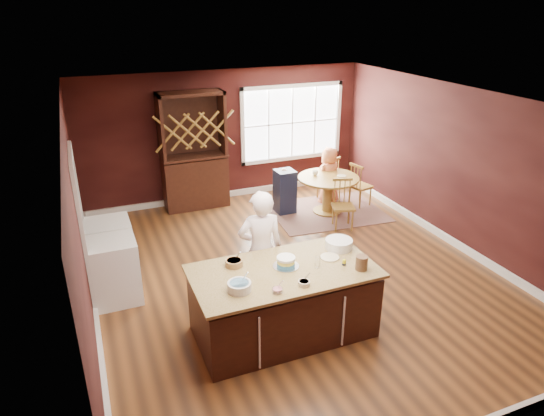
{
  "coord_description": "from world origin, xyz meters",
  "views": [
    {
      "loc": [
        -2.81,
        -6.0,
        3.95
      ],
      "look_at": [
        -0.27,
        0.25,
        1.05
      ],
      "focal_mm": 32.0,
      "sensor_mm": 36.0,
      "label": 1
    }
  ],
  "objects_px": {
    "layer_cake": "(286,262)",
    "chair_south": "(343,205)",
    "baker": "(261,250)",
    "dryer": "(111,250)",
    "toddler": "(286,173)",
    "hutch": "(194,151)",
    "kitchen_island": "(283,303)",
    "washer": "(115,271)",
    "dining_table": "(328,187)",
    "chair_east": "(361,184)",
    "seated_woman": "(329,176)",
    "high_chair": "(285,191)",
    "chair_north": "(328,177)"
  },
  "relations": [
    {
      "from": "layer_cake",
      "to": "washer",
      "type": "xyz_separation_m",
      "value": [
        -1.95,
        1.52,
        -0.52
      ]
    },
    {
      "from": "kitchen_island",
      "to": "layer_cake",
      "type": "height_order",
      "value": "layer_cake"
    },
    {
      "from": "kitchen_island",
      "to": "high_chair",
      "type": "height_order",
      "value": "kitchen_island"
    },
    {
      "from": "layer_cake",
      "to": "chair_east",
      "type": "height_order",
      "value": "layer_cake"
    },
    {
      "from": "washer",
      "to": "dryer",
      "type": "distance_m",
      "value": 0.64
    },
    {
      "from": "hutch",
      "to": "toddler",
      "type": "bearing_deg",
      "value": -30.8
    },
    {
      "from": "layer_cake",
      "to": "chair_east",
      "type": "distance_m",
      "value": 4.49
    },
    {
      "from": "toddler",
      "to": "washer",
      "type": "bearing_deg",
      "value": -150.43
    },
    {
      "from": "chair_south",
      "to": "hutch",
      "type": "relative_size",
      "value": 0.4
    },
    {
      "from": "seated_woman",
      "to": "toddler",
      "type": "height_order",
      "value": "seated_woman"
    },
    {
      "from": "chair_south",
      "to": "chair_north",
      "type": "height_order",
      "value": "chair_south"
    },
    {
      "from": "chair_north",
      "to": "washer",
      "type": "height_order",
      "value": "chair_north"
    },
    {
      "from": "kitchen_island",
      "to": "chair_north",
      "type": "height_order",
      "value": "chair_north"
    },
    {
      "from": "kitchen_island",
      "to": "chair_north",
      "type": "xyz_separation_m",
      "value": [
        2.72,
        3.91,
        0.03
      ]
    },
    {
      "from": "dining_table",
      "to": "seated_woman",
      "type": "relative_size",
      "value": 1.0
    },
    {
      "from": "chair_east",
      "to": "toddler",
      "type": "distance_m",
      "value": 1.62
    },
    {
      "from": "chair_north",
      "to": "baker",
      "type": "bearing_deg",
      "value": 17.17
    },
    {
      "from": "baker",
      "to": "toddler",
      "type": "xyz_separation_m",
      "value": [
        1.63,
        2.85,
        -0.04
      ]
    },
    {
      "from": "dining_table",
      "to": "baker",
      "type": "relative_size",
      "value": 0.71
    },
    {
      "from": "kitchen_island",
      "to": "chair_east",
      "type": "height_order",
      "value": "chair_east"
    },
    {
      "from": "kitchen_island",
      "to": "baker",
      "type": "height_order",
      "value": "baker"
    },
    {
      "from": "kitchen_island",
      "to": "toddler",
      "type": "height_order",
      "value": "toddler"
    },
    {
      "from": "dining_table",
      "to": "layer_cake",
      "type": "distance_m",
      "value": 3.92
    },
    {
      "from": "toddler",
      "to": "hutch",
      "type": "bearing_deg",
      "value": 149.2
    },
    {
      "from": "seated_woman",
      "to": "kitchen_island",
      "type": "bearing_deg",
      "value": 36.72
    },
    {
      "from": "washer",
      "to": "toddler",
      "type": "bearing_deg",
      "value": 29.57
    },
    {
      "from": "chair_north",
      "to": "high_chair",
      "type": "bearing_deg",
      "value": -14.7
    },
    {
      "from": "seated_woman",
      "to": "hutch",
      "type": "bearing_deg",
      "value": -36.39
    },
    {
      "from": "baker",
      "to": "seated_woman",
      "type": "bearing_deg",
      "value": -123.8
    },
    {
      "from": "dining_table",
      "to": "washer",
      "type": "height_order",
      "value": "washer"
    },
    {
      "from": "chair_south",
      "to": "toddler",
      "type": "bearing_deg",
      "value": 138.73
    },
    {
      "from": "hutch",
      "to": "dryer",
      "type": "xyz_separation_m",
      "value": [
        -1.88,
        -2.3,
        -0.71
      ]
    },
    {
      "from": "kitchen_island",
      "to": "chair_south",
      "type": "height_order",
      "value": "chair_south"
    },
    {
      "from": "layer_cake",
      "to": "chair_south",
      "type": "bearing_deg",
      "value": 47.18
    },
    {
      "from": "kitchen_island",
      "to": "washer",
      "type": "bearing_deg",
      "value": 140.11
    },
    {
      "from": "baker",
      "to": "layer_cake",
      "type": "xyz_separation_m",
      "value": [
        0.09,
        -0.64,
        0.14
      ]
    },
    {
      "from": "high_chair",
      "to": "hutch",
      "type": "distance_m",
      "value": 1.98
    },
    {
      "from": "layer_cake",
      "to": "high_chair",
      "type": "xyz_separation_m",
      "value": [
        1.5,
        3.48,
        -0.53
      ]
    },
    {
      "from": "baker",
      "to": "dryer",
      "type": "relative_size",
      "value": 1.81
    },
    {
      "from": "high_chair",
      "to": "chair_north",
      "type": "bearing_deg",
      "value": 16.04
    },
    {
      "from": "chair_east",
      "to": "seated_woman",
      "type": "xyz_separation_m",
      "value": [
        -0.56,
        0.36,
        0.14
      ]
    },
    {
      "from": "seated_woman",
      "to": "hutch",
      "type": "xyz_separation_m",
      "value": [
        -2.61,
        0.88,
        0.57
      ]
    },
    {
      "from": "chair_south",
      "to": "toddler",
      "type": "distance_m",
      "value": 1.34
    },
    {
      "from": "dining_table",
      "to": "toddler",
      "type": "height_order",
      "value": "toddler"
    },
    {
      "from": "baker",
      "to": "chair_east",
      "type": "distance_m",
      "value": 4.11
    },
    {
      "from": "kitchen_island",
      "to": "high_chair",
      "type": "xyz_separation_m",
      "value": [
        1.56,
        3.55,
        0.02
      ]
    },
    {
      "from": "dining_table",
      "to": "layer_cake",
      "type": "height_order",
      "value": "layer_cake"
    },
    {
      "from": "high_chair",
      "to": "dryer",
      "type": "distance_m",
      "value": 3.7
    },
    {
      "from": "dryer",
      "to": "dining_table",
      "type": "bearing_deg",
      "value": 13.15
    },
    {
      "from": "layer_cake",
      "to": "chair_south",
      "type": "distance_m",
      "value": 3.29
    }
  ]
}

